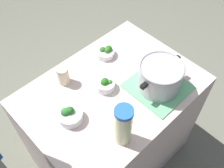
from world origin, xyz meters
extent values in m
plane|color=slate|center=(0.00, 0.00, 0.00)|extent=(8.00, 8.00, 0.00)
cube|color=beige|center=(0.00, 0.00, 0.44)|extent=(1.03, 0.75, 0.89)
cube|color=#69B780|center=(-0.20, 0.17, 0.89)|extent=(0.31, 0.32, 0.01)
cylinder|color=#B7B7BC|center=(-0.20, 0.17, 0.98)|extent=(0.24, 0.24, 0.16)
torus|color=#99999E|center=(-0.20, 0.17, 1.06)|extent=(0.25, 0.25, 0.01)
cube|color=black|center=(-0.34, 0.17, 1.02)|extent=(0.04, 0.02, 0.02)
cube|color=black|center=(-0.07, 0.17, 1.02)|extent=(0.04, 0.02, 0.02)
cylinder|color=beige|center=(0.18, 0.26, 1.01)|extent=(0.09, 0.09, 0.23)
cylinder|color=blue|center=(0.18, 0.26, 1.13)|extent=(0.09, 0.09, 0.02)
ellipsoid|color=yellow|center=(0.19, 0.26, 1.01)|extent=(0.04, 0.04, 0.01)
cylinder|color=beige|center=(0.16, -0.24, 0.94)|extent=(0.07, 0.07, 0.11)
cylinder|color=#B2AD99|center=(0.16, -0.24, 1.00)|extent=(0.07, 0.07, 0.01)
cylinder|color=silver|center=(0.02, -0.04, 0.91)|extent=(0.11, 0.11, 0.05)
ellipsoid|color=#3C7A33|center=(0.00, -0.02, 0.93)|extent=(0.04, 0.04, 0.04)
ellipsoid|color=#346835|center=(0.01, -0.04, 0.94)|extent=(0.04, 0.04, 0.05)
ellipsoid|color=#246F1A|center=(0.02, -0.04, 0.94)|extent=(0.05, 0.05, 0.05)
cylinder|color=silver|center=(0.29, -0.01, 0.91)|extent=(0.13, 0.13, 0.05)
ellipsoid|color=#2A6924|center=(0.29, -0.02, 0.95)|extent=(0.05, 0.05, 0.05)
ellipsoid|color=#327532|center=(0.30, -0.03, 0.94)|extent=(0.05, 0.05, 0.06)
cylinder|color=silver|center=(-0.16, -0.23, 0.91)|extent=(0.12, 0.12, 0.04)
ellipsoid|color=#2A731E|center=(-0.18, -0.22, 0.93)|extent=(0.05, 0.05, 0.05)
ellipsoid|color=#3B6E2A|center=(-0.16, -0.21, 0.93)|extent=(0.04, 0.04, 0.04)
ellipsoid|color=#3B7533|center=(-0.15, -0.24, 0.93)|extent=(0.04, 0.04, 0.05)
camera|label=1|loc=(0.65, 0.67, 2.11)|focal=42.79mm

